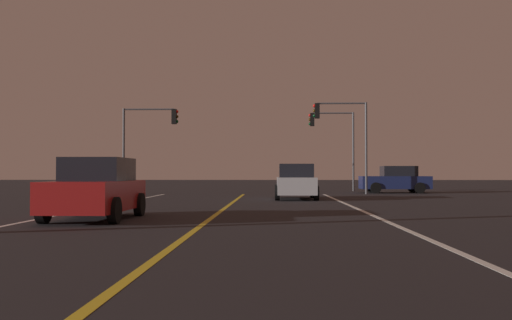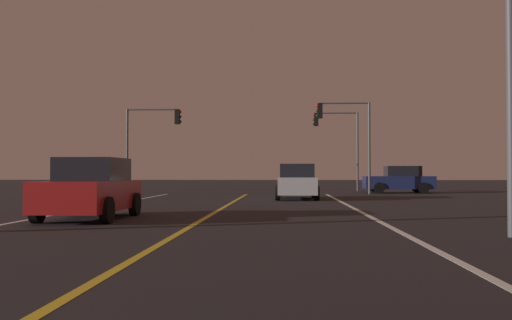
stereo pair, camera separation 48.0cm
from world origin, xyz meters
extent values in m
cube|color=silver|center=(4.74, 13.83, 0.00)|extent=(0.16, 39.66, 0.01)
cube|color=silver|center=(-4.74, 13.83, 0.00)|extent=(0.16, 39.66, 0.01)
cube|color=gold|center=(0.00, 13.83, 0.00)|extent=(0.16, 39.66, 0.01)
cylinder|color=black|center=(1.94, 28.92, 0.34)|extent=(0.22, 0.68, 0.68)
cylinder|color=black|center=(3.74, 28.92, 0.34)|extent=(0.22, 0.68, 0.68)
cylinder|color=black|center=(1.94, 26.22, 0.34)|extent=(0.22, 0.68, 0.68)
cylinder|color=black|center=(3.74, 26.22, 0.34)|extent=(0.22, 0.68, 0.68)
cube|color=#B7BABF|center=(2.84, 27.57, 0.66)|extent=(1.80, 4.30, 0.80)
cube|color=black|center=(2.84, 27.32, 1.38)|extent=(1.60, 2.10, 0.64)
cube|color=red|center=(2.24, 25.47, 0.76)|extent=(0.24, 0.08, 0.16)
cube|color=red|center=(3.44, 25.47, 0.76)|extent=(0.24, 0.08, 0.16)
cylinder|color=black|center=(8.09, 35.36, 0.34)|extent=(0.68, 0.22, 0.68)
cylinder|color=black|center=(8.09, 37.16, 0.34)|extent=(0.68, 0.22, 0.68)
cylinder|color=black|center=(10.79, 35.36, 0.34)|extent=(0.68, 0.22, 0.68)
cylinder|color=black|center=(10.79, 37.16, 0.34)|extent=(0.68, 0.22, 0.68)
cube|color=navy|center=(9.44, 36.26, 0.66)|extent=(4.30, 1.80, 0.80)
cube|color=black|center=(9.69, 36.26, 1.38)|extent=(2.10, 1.60, 0.64)
cube|color=red|center=(11.54, 35.66, 0.76)|extent=(0.08, 0.24, 0.16)
cube|color=red|center=(11.54, 36.86, 0.76)|extent=(0.08, 0.24, 0.16)
cylinder|color=black|center=(-2.23, 13.97, 0.34)|extent=(0.22, 0.68, 0.68)
cylinder|color=black|center=(-4.03, 13.97, 0.34)|extent=(0.22, 0.68, 0.68)
cylinder|color=black|center=(-2.23, 16.67, 0.34)|extent=(0.22, 0.68, 0.68)
cylinder|color=black|center=(-4.03, 16.67, 0.34)|extent=(0.22, 0.68, 0.68)
cube|color=maroon|center=(-3.13, 15.32, 0.66)|extent=(1.80, 4.30, 0.80)
cube|color=black|center=(-3.13, 15.57, 1.38)|extent=(1.60, 2.10, 0.64)
cube|color=red|center=(-2.53, 17.42, 0.76)|extent=(0.24, 0.08, 0.16)
cube|color=red|center=(-3.73, 17.42, 0.76)|extent=(0.24, 0.08, 0.16)
cylinder|color=#4C4C51|center=(7.31, 34.16, 2.75)|extent=(0.14, 0.14, 5.50)
cylinder|color=#4C4C51|center=(5.85, 34.16, 5.45)|extent=(2.92, 0.10, 0.10)
cube|color=black|center=(4.39, 34.16, 5.00)|extent=(0.28, 0.36, 0.90)
sphere|color=red|center=(4.23, 34.16, 5.30)|extent=(0.20, 0.20, 0.20)
sphere|color=#3C2706|center=(4.23, 34.16, 5.00)|extent=(0.20, 0.20, 0.20)
sphere|color=#063816|center=(4.23, 34.16, 4.70)|extent=(0.20, 0.20, 0.20)
cylinder|color=#4C4C51|center=(-7.31, 34.16, 2.59)|extent=(0.14, 0.14, 5.18)
cylinder|color=#4C4C51|center=(-5.78, 34.16, 5.13)|extent=(3.07, 0.10, 0.10)
cube|color=black|center=(-4.24, 34.16, 4.68)|extent=(0.28, 0.36, 0.90)
sphere|color=red|center=(-4.08, 34.16, 4.98)|extent=(0.20, 0.20, 0.20)
sphere|color=#3C2706|center=(-4.08, 34.16, 4.68)|extent=(0.20, 0.20, 0.20)
sphere|color=#063816|center=(-4.08, 34.16, 4.38)|extent=(0.20, 0.20, 0.20)
cylinder|color=#4C4C51|center=(7.31, 39.66, 2.74)|extent=(0.14, 0.14, 5.48)
cylinder|color=#4C4C51|center=(5.89, 39.66, 5.43)|extent=(2.84, 0.10, 0.10)
cube|color=black|center=(4.47, 39.66, 4.98)|extent=(0.28, 0.36, 0.90)
sphere|color=red|center=(4.31, 39.66, 5.28)|extent=(0.20, 0.20, 0.20)
sphere|color=#3C2706|center=(4.31, 39.66, 4.98)|extent=(0.20, 0.20, 0.20)
sphere|color=#063816|center=(4.31, 39.66, 4.68)|extent=(0.20, 0.20, 0.20)
camera|label=1|loc=(1.75, -0.29, 1.29)|focal=40.27mm
camera|label=2|loc=(2.23, -0.29, 1.29)|focal=40.27mm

